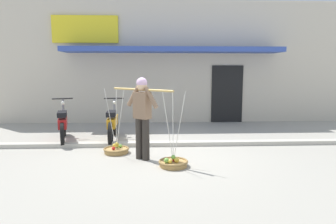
% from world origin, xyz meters
% --- Properties ---
extents(ground_plane, '(90.00, 90.00, 0.00)m').
position_xyz_m(ground_plane, '(0.00, 0.00, 0.00)').
color(ground_plane, '#9E998C').
extents(sidewalk_curb, '(20.00, 0.24, 0.10)m').
position_xyz_m(sidewalk_curb, '(0.00, 0.70, 0.05)').
color(sidewalk_curb, '#BAB4A5').
rests_on(sidewalk_curb, ground).
extents(fruit_vendor, '(1.24, 1.02, 1.70)m').
position_xyz_m(fruit_vendor, '(-0.35, -0.40, 0.98)').
color(fruit_vendor, '#2D2823').
rests_on(fruit_vendor, ground).
extents(fruit_basket_left_side, '(0.57, 0.57, 1.45)m').
position_xyz_m(fruit_basket_left_side, '(-0.96, 0.10, 0.08)').
color(fruit_basket_left_side, '#B2894C').
rests_on(fruit_basket_left_side, ground).
extents(fruit_basket_right_side, '(0.57, 0.57, 1.45)m').
position_xyz_m(fruit_basket_right_side, '(0.25, -0.89, 0.08)').
color(fruit_basket_right_side, '#B2894C').
rests_on(fruit_basket_right_side, ground).
extents(motorcycle_nearest_shop, '(0.64, 1.78, 1.09)m').
position_xyz_m(motorcycle_nearest_shop, '(-2.48, 1.33, 0.45)').
color(motorcycle_nearest_shop, black).
rests_on(motorcycle_nearest_shop, ground).
extents(motorcycle_second_in_row, '(0.54, 1.82, 1.09)m').
position_xyz_m(motorcycle_second_in_row, '(-1.20, 1.34, 0.45)').
color(motorcycle_second_in_row, black).
rests_on(motorcycle_second_in_row, ground).
extents(storefront_building, '(13.00, 6.00, 4.20)m').
position_xyz_m(storefront_building, '(0.53, 6.49, 2.10)').
color(storefront_building, beige).
rests_on(storefront_building, ground).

